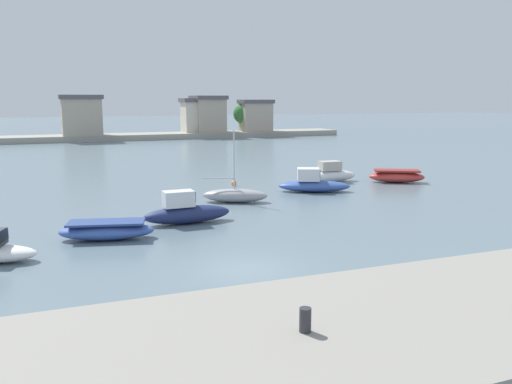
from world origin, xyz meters
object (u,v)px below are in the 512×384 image
Objects in this scene: mooring_bollard at (305,320)px; moored_boat_2 at (186,212)px; moored_boat_4 at (313,184)px; moored_boat_5 at (331,174)px; mooring_buoy_1 at (234,183)px; moored_boat_6 at (397,176)px; moored_boat_1 at (107,231)px; moored_boat_3 at (235,195)px.

mooring_bollard is 19.36m from moored_boat_2.
moored_boat_4 is 5.30m from moored_boat_5.
moored_boat_2 is 11.76× the size of mooring_buoy_1.
moored_boat_6 reaches higher than mooring_buoy_1.
moored_boat_1 is 1.01× the size of moored_boat_3.
moored_boat_3 is at bearing 74.25° from mooring_bollard.
moored_boat_4 reaches higher than moored_boat_1.
moored_boat_4 is (13.83, 25.99, -1.45)m from mooring_bollard.
moored_boat_4 is 6.81m from mooring_buoy_1.
moored_boat_1 is at bearing -127.97° from moored_boat_4.
moored_boat_4 is at bearing 40.27° from moored_boat_3.
mooring_bollard is 32.21m from mooring_buoy_1.
moored_boat_6 is at bearing 37.58° from moored_boat_3.
moored_boat_1 is 0.87× the size of moored_boat_4.
mooring_bollard reaches higher than moored_boat_4.
moored_boat_5 is (10.71, 5.62, 0.19)m from moored_boat_3.
mooring_buoy_1 is at bearing 73.60° from mooring_bollard.
moored_boat_3 is 11.37× the size of mooring_buoy_1.
mooring_bollard is 0.11× the size of moored_boat_2.
moored_boat_3 is (4.75, 4.97, -0.19)m from moored_boat_2.
moored_boat_1 is (-2.60, 17.18, -1.61)m from mooring_bollard.
moored_boat_1 is 1.02× the size of moored_boat_6.
moored_boat_1 is 5.09m from moored_boat_2.
mooring_bollard reaches higher than moored_boat_2.
moored_boat_3 is (9.41, 6.99, 0.03)m from moored_boat_1.
moored_boat_5 is at bearing 59.53° from mooring_bollard.
mooring_buoy_1 is (-8.45, 1.07, -0.46)m from moored_boat_5.
mooring_bollard reaches higher than moored_boat_5.
moored_boat_2 is 1.11× the size of moored_boat_5.
moored_boat_3 reaches higher than moored_boat_5.
moored_boat_1 is at bearing -146.78° from moored_boat_5.
moored_boat_2 is at bearing -129.49° from moored_boat_6.
moored_boat_2 is at bearing -144.44° from moored_boat_5.
moored_boat_2 is 13.61m from mooring_buoy_1.
moored_boat_2 reaches higher than moored_boat_5.
moored_boat_5 reaches higher than mooring_buoy_1.
moored_boat_6 is (20.58, 8.31, -0.15)m from moored_boat_2.
moored_boat_6 is (25.24, 10.33, 0.06)m from moored_boat_1.
moored_boat_6 is (8.81, 1.51, -0.09)m from moored_boat_4.
mooring_bollard is at bearing -106.40° from mooring_buoy_1.
mooring_bollard reaches higher than mooring_buoy_1.
mooring_bollard is 25.15m from moored_boat_3.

